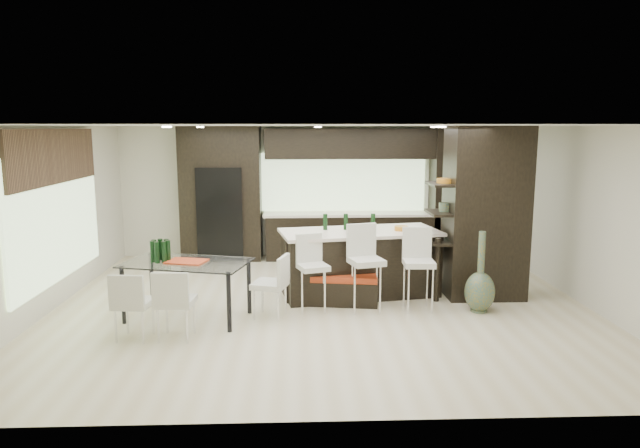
{
  "coord_description": "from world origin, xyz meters",
  "views": [
    {
      "loc": [
        -0.35,
        -8.36,
        2.67
      ],
      "look_at": [
        0.0,
        0.6,
        1.15
      ],
      "focal_mm": 32.0,
      "sensor_mm": 36.0,
      "label": 1
    }
  ],
  "objects_px": {
    "chair_far": "(134,308)",
    "chair_end": "(270,289)",
    "bench": "(338,289)",
    "stool_mid": "(366,277)",
    "kitchen_island": "(360,262)",
    "chair_near": "(176,306)",
    "floor_vase": "(481,272)",
    "stool_left": "(313,281)",
    "dining_table": "(188,290)",
    "stool_right": "(418,278)"
  },
  "relations": [
    {
      "from": "stool_mid",
      "to": "stool_right",
      "type": "bearing_deg",
      "value": -14.6
    },
    {
      "from": "kitchen_island",
      "to": "bench",
      "type": "bearing_deg",
      "value": -137.57
    },
    {
      "from": "stool_mid",
      "to": "chair_near",
      "type": "xyz_separation_m",
      "value": [
        -2.55,
        -1.02,
        -0.09
      ]
    },
    {
      "from": "kitchen_island",
      "to": "chair_near",
      "type": "relative_size",
      "value": 2.96
    },
    {
      "from": "stool_left",
      "to": "bench",
      "type": "height_order",
      "value": "stool_left"
    },
    {
      "from": "dining_table",
      "to": "chair_far",
      "type": "distance_m",
      "value": 0.94
    },
    {
      "from": "kitchen_island",
      "to": "stool_left",
      "type": "distance_m",
      "value": 1.15
    },
    {
      "from": "dining_table",
      "to": "bench",
      "type": "bearing_deg",
      "value": 29.94
    },
    {
      "from": "chair_end",
      "to": "bench",
      "type": "bearing_deg",
      "value": -43.4
    },
    {
      "from": "stool_left",
      "to": "chair_far",
      "type": "distance_m",
      "value": 2.53
    },
    {
      "from": "chair_far",
      "to": "dining_table",
      "type": "bearing_deg",
      "value": 62.89
    },
    {
      "from": "stool_left",
      "to": "floor_vase",
      "type": "bearing_deg",
      "value": -21.1
    },
    {
      "from": "chair_end",
      "to": "stool_right",
      "type": "bearing_deg",
      "value": -67.68
    },
    {
      "from": "stool_right",
      "to": "chair_end",
      "type": "bearing_deg",
      "value": -171.64
    },
    {
      "from": "stool_left",
      "to": "stool_mid",
      "type": "distance_m",
      "value": 0.78
    },
    {
      "from": "floor_vase",
      "to": "stool_left",
      "type": "bearing_deg",
      "value": 176.99
    },
    {
      "from": "kitchen_island",
      "to": "stool_left",
      "type": "height_order",
      "value": "kitchen_island"
    },
    {
      "from": "bench",
      "to": "chair_end",
      "type": "distance_m",
      "value": 1.2
    },
    {
      "from": "floor_vase",
      "to": "stool_right",
      "type": "bearing_deg",
      "value": 172.77
    },
    {
      "from": "stool_left",
      "to": "kitchen_island",
      "type": "bearing_deg",
      "value": 29.38
    },
    {
      "from": "bench",
      "to": "floor_vase",
      "type": "height_order",
      "value": "floor_vase"
    },
    {
      "from": "chair_near",
      "to": "chair_far",
      "type": "relative_size",
      "value": 1.04
    },
    {
      "from": "stool_mid",
      "to": "bench",
      "type": "xyz_separation_m",
      "value": [
        -0.38,
        0.37,
        -0.28
      ]
    },
    {
      "from": "chair_end",
      "to": "chair_near",
      "type": "bearing_deg",
      "value": 140.29
    },
    {
      "from": "bench",
      "to": "floor_vase",
      "type": "xyz_separation_m",
      "value": [
        2.04,
        -0.47,
        0.37
      ]
    },
    {
      "from": "stool_left",
      "to": "dining_table",
      "type": "distance_m",
      "value": 1.8
    },
    {
      "from": "chair_far",
      "to": "stool_mid",
      "type": "bearing_deg",
      "value": 25.28
    },
    {
      "from": "chair_near",
      "to": "stool_right",
      "type": "bearing_deg",
      "value": 21.55
    },
    {
      "from": "floor_vase",
      "to": "chair_far",
      "type": "bearing_deg",
      "value": -169.16
    },
    {
      "from": "floor_vase",
      "to": "chair_end",
      "type": "xyz_separation_m",
      "value": [
        -3.06,
        -0.13,
        -0.18
      ]
    },
    {
      "from": "chair_far",
      "to": "chair_end",
      "type": "bearing_deg",
      "value": 31.96
    },
    {
      "from": "bench",
      "to": "stool_mid",
      "type": "bearing_deg",
      "value": -36.09
    },
    {
      "from": "stool_right",
      "to": "bench",
      "type": "distance_m",
      "value": 1.23
    },
    {
      "from": "floor_vase",
      "to": "chair_end",
      "type": "bearing_deg",
      "value": -177.6
    },
    {
      "from": "stool_left",
      "to": "dining_table",
      "type": "bearing_deg",
      "value": 170.09
    },
    {
      "from": "chair_near",
      "to": "kitchen_island",
      "type": "bearing_deg",
      "value": 40.85
    },
    {
      "from": "stool_mid",
      "to": "chair_end",
      "type": "distance_m",
      "value": 1.42
    },
    {
      "from": "floor_vase",
      "to": "chair_end",
      "type": "relative_size",
      "value": 1.44
    },
    {
      "from": "stool_mid",
      "to": "chair_end",
      "type": "xyz_separation_m",
      "value": [
        -1.4,
        -0.23,
        -0.1
      ]
    },
    {
      "from": "stool_left",
      "to": "bench",
      "type": "bearing_deg",
      "value": 23.09
    },
    {
      "from": "chair_far",
      "to": "chair_end",
      "type": "distance_m",
      "value": 1.86
    },
    {
      "from": "stool_mid",
      "to": "chair_end",
      "type": "bearing_deg",
      "value": 173.99
    },
    {
      "from": "stool_right",
      "to": "chair_end",
      "type": "distance_m",
      "value": 2.18
    },
    {
      "from": "chair_near",
      "to": "bench",
      "type": "bearing_deg",
      "value": 36.96
    },
    {
      "from": "floor_vase",
      "to": "chair_far",
      "type": "distance_m",
      "value": 4.83
    },
    {
      "from": "stool_mid",
      "to": "chair_near",
      "type": "relative_size",
      "value": 1.21
    },
    {
      "from": "chair_far",
      "to": "chair_end",
      "type": "relative_size",
      "value": 0.99
    },
    {
      "from": "floor_vase",
      "to": "chair_end",
      "type": "distance_m",
      "value": 3.06
    },
    {
      "from": "stool_left",
      "to": "floor_vase",
      "type": "distance_m",
      "value": 2.44
    },
    {
      "from": "stool_right",
      "to": "stool_left",
      "type": "bearing_deg",
      "value": -178.54
    }
  ]
}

